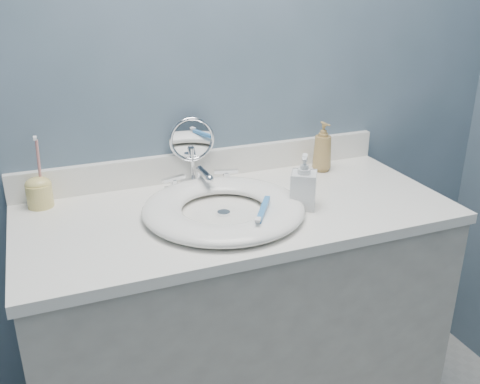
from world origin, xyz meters
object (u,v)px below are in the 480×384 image
makeup_mirror (192,147)px  toothbrush_holder (39,191)px  soap_bottle_clear (304,181)px  soap_bottle_amber (323,147)px

makeup_mirror → toothbrush_holder: bearing=-170.6°
makeup_mirror → soap_bottle_clear: 0.39m
makeup_mirror → soap_bottle_amber: (0.43, -0.06, -0.03)m
toothbrush_holder → soap_bottle_amber: bearing=-2.1°
soap_bottle_amber → soap_bottle_clear: (-0.20, -0.25, -0.00)m
makeup_mirror → toothbrush_holder: size_ratio=1.02×
soap_bottle_amber → toothbrush_holder: (-0.90, 0.03, -0.04)m
soap_bottle_clear → toothbrush_holder: bearing=-169.8°
soap_bottle_amber → soap_bottle_clear: 0.32m
makeup_mirror → toothbrush_holder: makeup_mirror is taller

